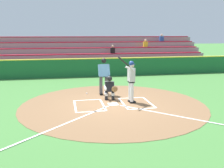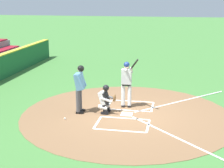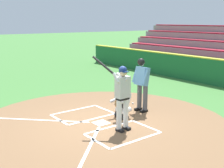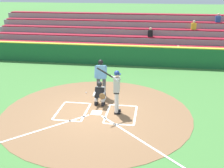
# 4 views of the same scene
# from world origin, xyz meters

# --- Properties ---
(ground_plane) EXTENTS (120.00, 120.00, 0.00)m
(ground_plane) POSITION_xyz_m (0.00, 0.00, 0.00)
(ground_plane) COLOR #427A38
(dirt_circle) EXTENTS (8.00, 8.00, 0.01)m
(dirt_circle) POSITION_xyz_m (0.00, 0.00, 0.01)
(dirt_circle) COLOR brown
(dirt_circle) RESTS_ON ground
(home_plate_and_chalk) EXTENTS (7.93, 4.91, 0.01)m
(home_plate_and_chalk) POSITION_xyz_m (0.00, 0.88, 0.01)
(home_plate_and_chalk) COLOR white
(home_plate_and_chalk) RESTS_ON dirt_circle
(batter) EXTENTS (0.91, 0.75, 2.13)m
(batter) POSITION_xyz_m (-0.83, -0.14, 1.10)
(batter) COLOR white
(batter) RESTS_ON ground
(catcher) EXTENTS (0.59, 0.64, 1.13)m
(catcher) POSITION_xyz_m (-0.01, -0.82, 0.59)
(catcher) COLOR black
(catcher) RESTS_ON ground
(plate_umpire) EXTENTS (0.59, 0.42, 1.86)m
(plate_umpire) POSITION_xyz_m (0.12, -1.79, 1.08)
(plate_umpire) COLOR #4C4C51
(plate_umpire) RESTS_ON ground
(baseball) EXTENTS (0.07, 0.07, 0.07)m
(baseball) POSITION_xyz_m (0.95, -2.14, 0.04)
(baseball) COLOR white
(baseball) RESTS_ON ground
(backstop_wall) EXTENTS (22.00, 0.36, 1.31)m
(backstop_wall) POSITION_xyz_m (0.00, -7.50, 0.65)
(backstop_wall) COLOR #1E6033
(backstop_wall) RESTS_ON ground
(bleacher_stand) EXTENTS (20.00, 5.10, 3.00)m
(bleacher_stand) POSITION_xyz_m (-0.00, -11.33, 1.00)
(bleacher_stand) COLOR gray
(bleacher_stand) RESTS_ON ground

